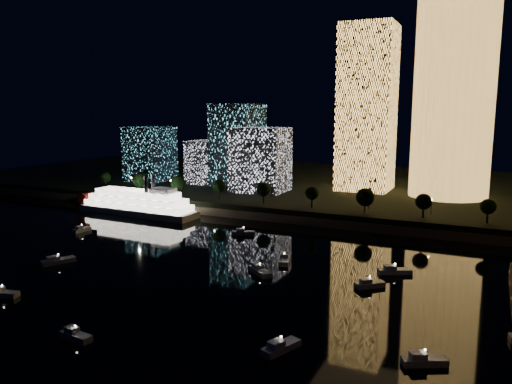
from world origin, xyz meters
The scene contains 10 objects.
ground centered at (0.00, 0.00, 0.00)m, with size 520.00×520.00×0.00m, color black.
far_bank centered at (0.00, 160.00, 2.50)m, with size 420.00×160.00×5.00m, color black.
seawall centered at (0.00, 82.00, 1.50)m, with size 420.00×6.00×3.00m, color #6B5E4C.
tower_cylindrical centered at (33.81, 136.50, 49.96)m, with size 34.00×34.00×89.66m.
tower_rectangular centered at (-2.52, 139.90, 41.79)m, with size 23.12×23.12×73.57m, color #F4AE4E.
midrise_blocks centered at (-71.04, 124.07, 20.50)m, with size 88.06×37.94×39.09m.
riverboat centered at (-78.96, 69.02, 4.28)m, with size 55.80×13.53×16.70m.
motorboats centered at (-2.33, 15.73, 0.81)m, with size 139.96×85.87×2.78m.
esplanade_trees centered at (-33.93, 88.00, 10.47)m, with size 165.04×6.75×8.87m.
street_lamps centered at (-34.00, 94.00, 9.02)m, with size 132.70×0.70×5.65m.
Camera 1 is at (50.25, -87.05, 41.61)m, focal length 35.00 mm.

